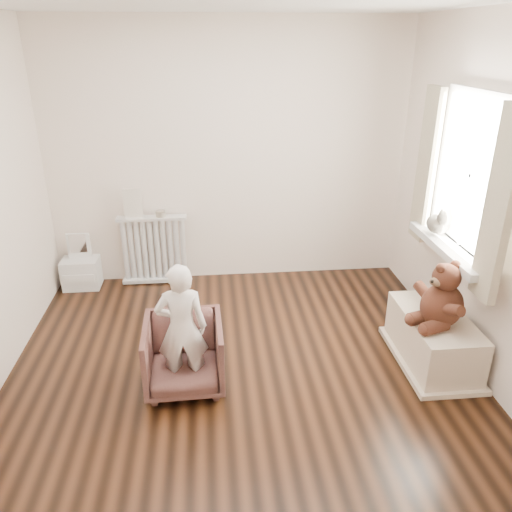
{
  "coord_description": "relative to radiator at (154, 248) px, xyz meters",
  "views": [
    {
      "loc": [
        -0.2,
        -3.16,
        2.39
      ],
      "look_at": [
        0.15,
        0.45,
        0.8
      ],
      "focal_mm": 35.0,
      "sensor_mm": 36.0,
      "label": 1
    }
  ],
  "objects": [
    {
      "name": "floor",
      "position": [
        0.79,
        -1.68,
        -0.39
      ],
      "size": [
        3.6,
        3.6,
        0.01
      ],
      "primitive_type": "cube",
      "color": "black",
      "rests_on": "ground"
    },
    {
      "name": "back_wall",
      "position": [
        0.79,
        0.12,
        0.91
      ],
      "size": [
        3.6,
        0.02,
        2.6
      ],
      "primitive_type": "cube",
      "color": "white",
      "rests_on": "ground"
    },
    {
      "name": "front_wall",
      "position": [
        0.79,
        -3.48,
        0.91
      ],
      "size": [
        3.6,
        0.02,
        2.6
      ],
      "primitive_type": "cube",
      "color": "white",
      "rests_on": "ground"
    },
    {
      "name": "right_wall",
      "position": [
        2.59,
        -1.68,
        0.91
      ],
      "size": [
        0.02,
        3.6,
        2.6
      ],
      "primitive_type": "cube",
      "color": "white",
      "rests_on": "ground"
    },
    {
      "name": "window",
      "position": [
        2.55,
        -1.38,
        1.06
      ],
      "size": [
        0.03,
        0.9,
        1.1
      ],
      "primitive_type": "cube",
      "color": "white",
      "rests_on": "right_wall"
    },
    {
      "name": "window_sill",
      "position": [
        2.46,
        -1.38,
        0.48
      ],
      "size": [
        0.22,
        1.1,
        0.06
      ],
      "primitive_type": "cube",
      "color": "silver",
      "rests_on": "right_wall"
    },
    {
      "name": "curtain_left",
      "position": [
        2.44,
        -1.95,
        1.0
      ],
      "size": [
        0.06,
        0.26,
        1.3
      ],
      "primitive_type": "cube",
      "color": "#B6AD8E",
      "rests_on": "right_wall"
    },
    {
      "name": "curtain_right",
      "position": [
        2.44,
        -0.81,
        1.0
      ],
      "size": [
        0.06,
        0.26,
        1.3
      ],
      "primitive_type": "cube",
      "color": "#B6AD8E",
      "rests_on": "right_wall"
    },
    {
      "name": "radiator",
      "position": [
        0.0,
        0.0,
        0.0
      ],
      "size": [
        0.7,
        0.13,
        0.74
      ],
      "primitive_type": "cube",
      "color": "silver",
      "rests_on": "floor"
    },
    {
      "name": "paper_doll",
      "position": [
        -0.17,
        0.0,
        0.49
      ],
      "size": [
        0.18,
        0.02,
        0.3
      ],
      "primitive_type": "cube",
      "color": "beige",
      "rests_on": "radiator"
    },
    {
      "name": "tin_a",
      "position": [
        0.09,
        0.0,
        0.38
      ],
      "size": [
        0.1,
        0.1,
        0.06
      ],
      "primitive_type": "cylinder",
      "color": "#A59E8C",
      "rests_on": "radiator"
    },
    {
      "name": "toy_vanity",
      "position": [
        -0.76,
        -0.03,
        -0.11
      ],
      "size": [
        0.37,
        0.26,
        0.57
      ],
      "primitive_type": "cube",
      "color": "silver",
      "rests_on": "floor"
    },
    {
      "name": "armchair",
      "position": [
        0.36,
        -1.75,
        -0.13
      ],
      "size": [
        0.58,
        0.59,
        0.53
      ],
      "primitive_type": "imported",
      "rotation": [
        0.0,
        0.0,
        0.02
      ],
      "color": "brown",
      "rests_on": "floor"
    },
    {
      "name": "child",
      "position": [
        0.36,
        -1.8,
        0.13
      ],
      "size": [
        0.37,
        0.25,
        0.99
      ],
      "primitive_type": "imported",
      "rotation": [
        0.0,
        0.0,
        3.17
      ],
      "color": "white",
      "rests_on": "armchair"
    },
    {
      "name": "toy_bench",
      "position": [
        2.31,
        -1.64,
        -0.19
      ],
      "size": [
        0.46,
        0.87,
        0.41
      ],
      "primitive_type": "cube",
      "color": "beige",
      "rests_on": "floor"
    },
    {
      "name": "teddy_bear",
      "position": [
        2.27,
        -1.75,
        0.28
      ],
      "size": [
        0.49,
        0.43,
        0.51
      ],
      "primitive_type": null,
      "rotation": [
        0.0,
        0.0,
        0.31
      ],
      "color": "#34170E",
      "rests_on": "toy_bench"
    },
    {
      "name": "plush_cat",
      "position": [
        2.45,
        -1.15,
        0.61
      ],
      "size": [
        0.27,
        0.33,
        0.24
      ],
      "primitive_type": null,
      "rotation": [
        0.0,
        0.0,
        0.39
      ],
      "color": "slate",
      "rests_on": "window_sill"
    }
  ]
}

